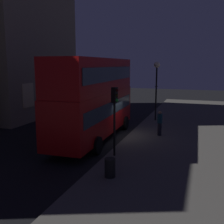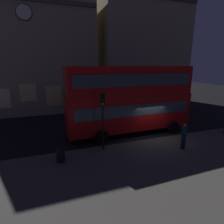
# 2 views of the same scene
# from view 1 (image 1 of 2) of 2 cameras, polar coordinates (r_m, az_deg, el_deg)

# --- Properties ---
(ground_plane) EXTENTS (80.00, 80.00, 0.00)m
(ground_plane) POSITION_cam_1_polar(r_m,az_deg,el_deg) (19.84, 1.05, -5.23)
(ground_plane) COLOR black
(sidewalk_slab) EXTENTS (44.00, 9.21, 0.12)m
(sidewalk_slab) POSITION_cam_1_polar(r_m,az_deg,el_deg) (18.94, 16.78, -6.23)
(sidewalk_slab) COLOR #4C4944
(sidewalk_slab) RESTS_ON ground
(building_plain_facade) EXTENTS (12.11, 9.29, 17.26)m
(building_plain_facade) POSITION_cam_1_polar(r_m,az_deg,el_deg) (30.65, -21.03, 15.82)
(building_plain_facade) COLOR tan
(building_plain_facade) RESTS_ON ground
(double_decker_bus) EXTENTS (10.64, 3.03, 5.65)m
(double_decker_bus) POSITION_cam_1_polar(r_m,az_deg,el_deg) (18.48, -3.78, 3.59)
(double_decker_bus) COLOR #9E0C0C
(double_decker_bus) RESTS_ON ground
(traffic_light_near_kerb) EXTENTS (0.37, 0.39, 3.90)m
(traffic_light_near_kerb) POSITION_cam_1_polar(r_m,az_deg,el_deg) (14.79, 0.58, 1.07)
(traffic_light_near_kerb) COLOR black
(traffic_light_near_kerb) RESTS_ON sidewalk_slab
(street_lamp) EXTENTS (0.56, 0.56, 5.38)m
(street_lamp) POSITION_cam_1_polar(r_m,az_deg,el_deg) (24.74, 9.49, 7.69)
(street_lamp) COLOR black
(street_lamp) RESTS_ON sidewalk_slab
(pedestrian) EXTENTS (0.37, 0.37, 1.81)m
(pedestrian) POSITION_cam_1_polar(r_m,az_deg,el_deg) (19.76, 10.14, -2.31)
(pedestrian) COLOR black
(pedestrian) RESTS_ON sidewalk_slab
(litter_bin) EXTENTS (0.50, 0.50, 0.88)m
(litter_bin) POSITION_cam_1_polar(r_m,az_deg,el_deg) (12.58, -0.43, -11.79)
(litter_bin) COLOR black
(litter_bin) RESTS_ON sidewalk_slab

